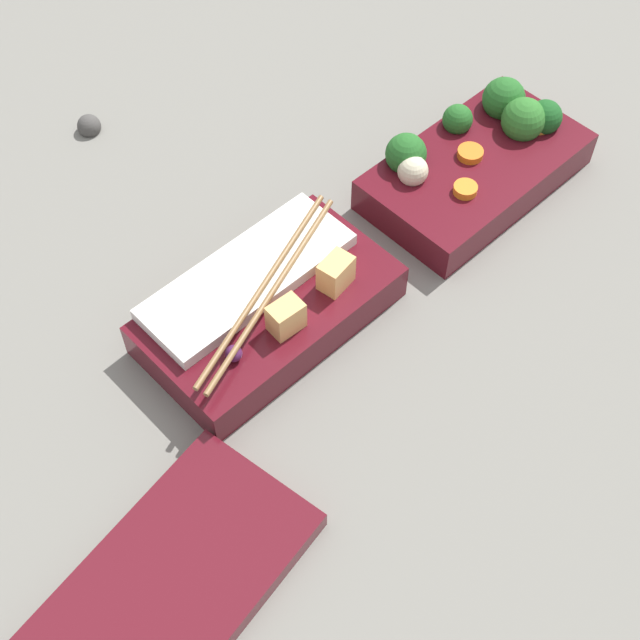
{
  "coord_description": "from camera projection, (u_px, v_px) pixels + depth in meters",
  "views": [
    {
      "loc": [
        0.42,
        0.35,
        0.64
      ],
      "look_at": [
        0.13,
        0.04,
        0.04
      ],
      "focal_mm": 50.0,
      "sensor_mm": 36.0,
      "label": 1
    }
  ],
  "objects": [
    {
      "name": "pebble_2",
      "position": [
        89.0,
        126.0,
        0.92
      ],
      "size": [
        0.02,
        0.02,
        0.02
      ],
      "primitive_type": "sphere",
      "color": "#474442",
      "rests_on": "ground_plane"
    },
    {
      "name": "bento_tray_rice",
      "position": [
        267.0,
        305.0,
        0.77
      ],
      "size": [
        0.22,
        0.12,
        0.07
      ],
      "color": "#510F19",
      "rests_on": "ground_plane"
    },
    {
      "name": "bento_tray_vegetable",
      "position": [
        478.0,
        160.0,
        0.86
      ],
      "size": [
        0.22,
        0.12,
        0.07
      ],
      "color": "#510F19",
      "rests_on": "ground_plane"
    },
    {
      "name": "bento_lid",
      "position": [
        171.0,
        586.0,
        0.64
      ],
      "size": [
        0.23,
        0.15,
        0.02
      ],
      "primitive_type": "cube",
      "rotation": [
        0.0,
        0.0,
        0.17
      ],
      "color": "#510F19",
      "rests_on": "ground_plane"
    },
    {
      "name": "ground_plane",
      "position": [
        388.0,
        241.0,
        0.84
      ],
      "size": [
        3.0,
        3.0,
        0.0
      ],
      "primitive_type": "plane",
      "color": "slate"
    }
  ]
}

